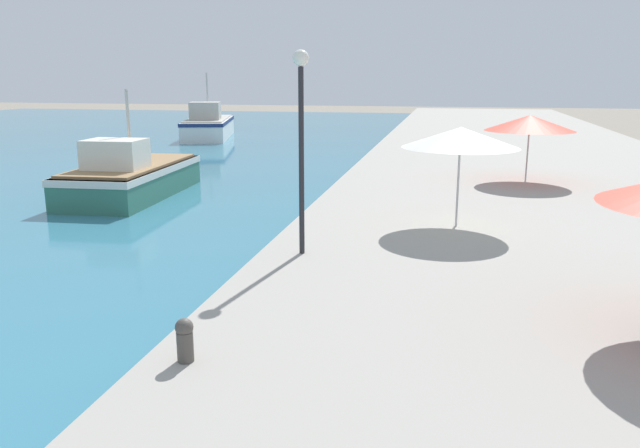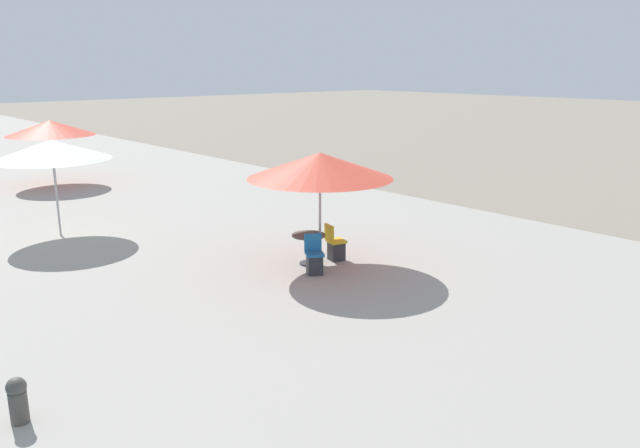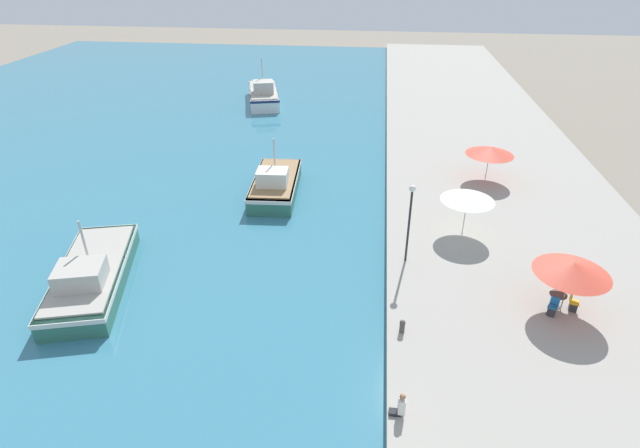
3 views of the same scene
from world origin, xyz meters
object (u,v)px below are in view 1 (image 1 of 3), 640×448
cafe_umbrella_white (460,137)px  lamppost (301,118)px  fishing_boat_far (208,125)px  mooring_bollard (185,339)px  cafe_umbrella_striped (530,123)px  fishing_boat_mid (131,176)px

cafe_umbrella_white → lamppost: lamppost is taller
fishing_boat_far → lamppost: bearing=-79.4°
mooring_bollard → lamppost: size_ratio=0.14×
cafe_umbrella_striped → fishing_boat_mid: bearing=-169.2°
fishing_boat_mid → cafe_umbrella_striped: size_ratio=2.20×
cafe_umbrella_striped → cafe_umbrella_white: bearing=-108.5°
cafe_umbrella_white → lamppost: size_ratio=0.69×
fishing_boat_mid → cafe_umbrella_striped: fishing_boat_mid is taller
cafe_umbrella_white → lamppost: bearing=-135.1°
fishing_boat_far → cafe_umbrella_striped: (20.92, -19.87, 1.94)m
fishing_boat_far → mooring_bollard: (14.40, -37.15, 0.04)m
lamppost → cafe_umbrella_striped: bearing=61.7°
fishing_boat_far → cafe_umbrella_white: (18.25, -27.86, 2.10)m
cafe_umbrella_striped → mooring_bollard: bearing=-110.7°
fishing_boat_mid → fishing_boat_far: size_ratio=0.80×
fishing_boat_mid → cafe_umbrella_white: bearing=-25.5°
fishing_boat_far → mooring_bollard: 39.85m
lamppost → fishing_boat_mid: bearing=136.1°
fishing_boat_far → cafe_umbrella_striped: size_ratio=2.75×
fishing_boat_mid → mooring_bollard: fishing_boat_mid is taller
fishing_boat_far → lamppost: lamppost is taller
cafe_umbrella_white → cafe_umbrella_striped: (2.67, 7.98, -0.16)m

